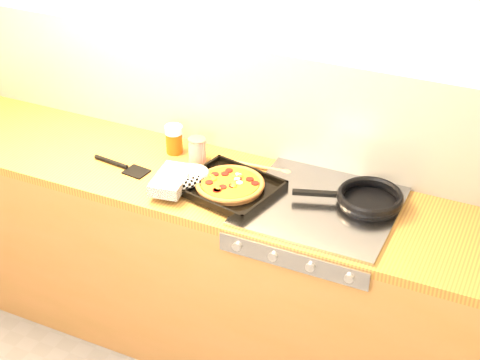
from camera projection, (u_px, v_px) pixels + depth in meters
The scene contains 9 objects.
room_shell at pixel (249, 102), 3.21m from camera, with size 3.20×3.20×3.20m.
counter_run at pixel (222, 266), 3.36m from camera, with size 3.20×0.62×0.90m.
stovetop at pixel (321, 207), 2.95m from camera, with size 0.60×0.56×0.02m, color #98999D.
pizza_on_tray at pixel (215, 183), 3.04m from camera, with size 0.52×0.40×0.06m.
frying_pan at pixel (368, 198), 2.94m from camera, with size 0.47×0.34×0.04m.
tomato_can at pixel (197, 150), 3.24m from camera, with size 0.10×0.10×0.11m.
juice_glass at pixel (174, 139), 3.30m from camera, with size 0.10×0.10×0.13m.
wooden_spoon at pixel (266, 168), 3.20m from camera, with size 0.30×0.05×0.02m.
black_spatula at pixel (122, 166), 3.22m from camera, with size 0.29×0.10×0.02m.
Camera 1 is at (1.19, -1.26, 2.56)m, focal length 55.00 mm.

